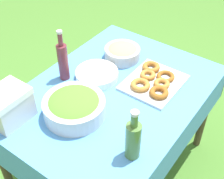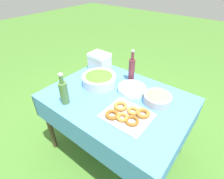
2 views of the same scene
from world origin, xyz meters
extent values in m
plane|color=#477A2D|center=(0.00, 0.00, 0.00)|extent=(14.00, 14.00, 0.00)
cube|color=#4C8CD1|center=(0.00, 0.00, 0.73)|extent=(1.26, 0.93, 0.02)
cube|color=#4C8CD1|center=(0.00, -0.46, 0.60)|extent=(1.26, 0.01, 0.22)
cube|color=#4C8CD1|center=(0.00, 0.46, 0.60)|extent=(1.26, 0.01, 0.22)
cube|color=#4C8CD1|center=(0.62, 0.00, 0.60)|extent=(0.01, 0.93, 0.22)
cylinder|color=#473828|center=(0.57, -0.40, 0.36)|extent=(0.05, 0.05, 0.71)
cylinder|color=#473828|center=(-0.57, 0.40, 0.36)|extent=(0.05, 0.05, 0.71)
cylinder|color=#473828|center=(0.57, 0.40, 0.36)|extent=(0.05, 0.05, 0.71)
cylinder|color=silver|center=(-0.26, 0.06, 0.79)|extent=(0.33, 0.33, 0.10)
ellipsoid|color=#51892D|center=(-0.26, 0.06, 0.82)|extent=(0.29, 0.29, 0.07)
cylinder|color=#B2B7BC|center=(0.31, 0.15, 0.78)|extent=(0.23, 0.23, 0.08)
ellipsoid|color=tan|center=(0.31, 0.15, 0.80)|extent=(0.20, 0.20, 0.07)
cube|color=silver|center=(0.21, -0.15, 0.75)|extent=(0.36, 0.30, 0.02)
torus|color=#93561E|center=(0.13, -0.23, 0.77)|extent=(0.15, 0.15, 0.03)
torus|color=#B27533|center=(0.23, -0.10, 0.77)|extent=(0.12, 0.12, 0.03)
torus|color=#93561E|center=(0.28, -0.19, 0.77)|extent=(0.11, 0.11, 0.03)
torus|color=#B27533|center=(0.12, -0.11, 0.77)|extent=(0.15, 0.15, 0.03)
torus|color=#A36628|center=(0.30, -0.07, 0.77)|extent=(0.15, 0.15, 0.03)
torus|color=#B27533|center=(0.20, -0.21, 0.77)|extent=(0.10, 0.10, 0.03)
cylinder|color=white|center=(0.05, 0.16, 0.74)|extent=(0.26, 0.26, 0.01)
cylinder|color=white|center=(0.05, 0.16, 0.76)|extent=(0.26, 0.26, 0.01)
cylinder|color=white|center=(0.05, 0.16, 0.77)|extent=(0.26, 0.26, 0.01)
cylinder|color=white|center=(0.05, 0.16, 0.78)|extent=(0.26, 0.26, 0.01)
cylinder|color=#4C7238|center=(-0.30, -0.33, 0.84)|extent=(0.07, 0.07, 0.20)
cylinder|color=#4C7238|center=(-0.30, -0.33, 0.97)|extent=(0.03, 0.03, 0.07)
cylinder|color=#B7B7B7|center=(-0.30, -0.33, 1.01)|extent=(0.04, 0.04, 0.02)
cylinder|color=maroon|center=(-0.06, 0.32, 0.85)|extent=(0.06, 0.06, 0.23)
cylinder|color=maroon|center=(-0.06, 0.32, 1.01)|extent=(0.03, 0.03, 0.08)
cylinder|color=#B7B7B7|center=(-0.06, 0.32, 1.06)|extent=(0.03, 0.03, 0.02)
cube|color=silver|center=(-0.48, 0.31, 0.81)|extent=(0.21, 0.17, 0.15)
cube|color=white|center=(-0.48, 0.31, 0.90)|extent=(0.21, 0.17, 0.04)
camera|label=1|loc=(-1.09, -0.79, 1.93)|focal=50.00mm
camera|label=2|loc=(0.73, -1.00, 1.69)|focal=28.00mm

